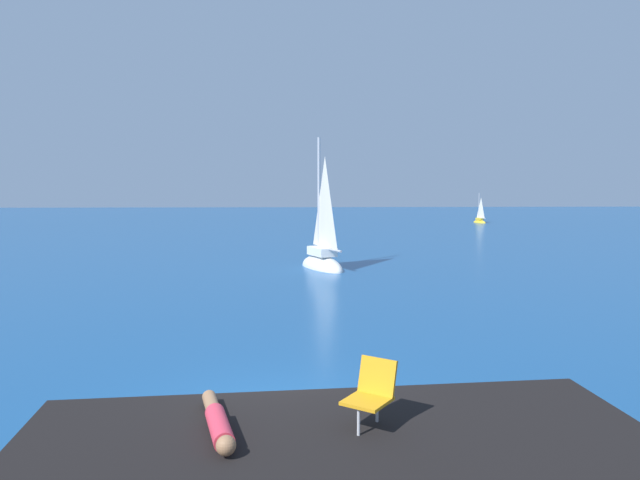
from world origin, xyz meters
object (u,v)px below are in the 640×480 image
beach_chair (372,390)px  sailboat_near (322,261)px  person_sunbather (218,423)px  sailboat_far (480,221)px

beach_chair → sailboat_near: bearing=-145.7°
sailboat_near → person_sunbather: bearing=149.8°
sailboat_far → beach_chair: bearing=139.0°
sailboat_near → person_sunbather: sailboat_near is taller
sailboat_near → beach_chair: sailboat_near is taller
sailboat_near → sailboat_far: 33.04m
person_sunbather → beach_chair: (1.83, 0.12, 0.33)m
sailboat_far → sailboat_near: bearing=128.2°
sailboat_near → sailboat_far: sailboat_near is taller
person_sunbather → beach_chair: size_ratio=2.17×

